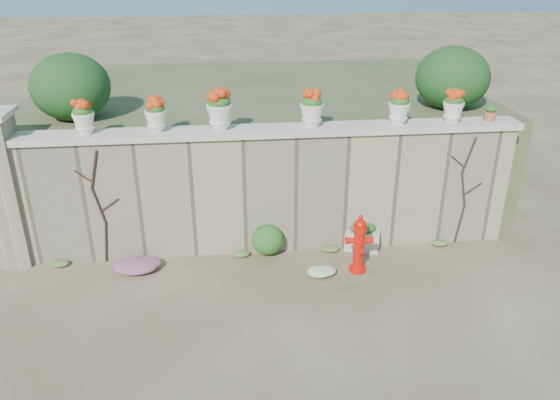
{
  "coord_description": "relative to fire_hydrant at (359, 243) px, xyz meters",
  "views": [
    {
      "loc": [
        -0.72,
        -6.35,
        4.58
      ],
      "look_at": [
        0.13,
        1.4,
        1.04
      ],
      "focal_mm": 35.0,
      "sensor_mm": 36.0,
      "label": 1
    }
  ],
  "objects": [
    {
      "name": "gate_pillar",
      "position": [
        -5.45,
        0.94,
        0.77
      ],
      "size": [
        0.72,
        0.72,
        2.48
      ],
      "color": "gray",
      "rests_on": "ground"
    },
    {
      "name": "vine_left",
      "position": [
        -3.97,
        0.72,
        0.5
      ],
      "size": [
        0.6,
        0.04,
        1.91
      ],
      "color": "black",
      "rests_on": "ground"
    },
    {
      "name": "raised_fill",
      "position": [
        -1.3,
        4.14,
        0.51
      ],
      "size": [
        9.0,
        6.0,
        2.0
      ],
      "primitive_type": "cube",
      "color": "#384C23",
      "rests_on": "ground"
    },
    {
      "name": "urn_pot_0",
      "position": [
        -4.07,
        0.94,
        1.87
      ],
      "size": [
        0.33,
        0.33,
        0.51
      ],
      "color": "silver",
      "rests_on": "wall_cap"
    },
    {
      "name": "urn_pot_1",
      "position": [
        -3.01,
        0.94,
        1.87
      ],
      "size": [
        0.33,
        0.33,
        0.52
      ],
      "color": "silver",
      "rests_on": "wall_cap"
    },
    {
      "name": "white_flowers",
      "position": [
        -0.64,
        -0.11,
        -0.39
      ],
      "size": [
        0.55,
        0.44,
        0.2
      ],
      "primitive_type": "ellipsoid",
      "color": "white",
      "rests_on": "ground"
    },
    {
      "name": "terracotta_pot",
      "position": [
        2.28,
        0.94,
        1.73
      ],
      "size": [
        0.21,
        0.21,
        0.25
      ],
      "color": "#B15836",
      "rests_on": "wall_cap"
    },
    {
      "name": "back_shrub_left",
      "position": [
        -4.5,
        2.14,
        2.06
      ],
      "size": [
        1.3,
        1.3,
        1.1
      ],
      "primitive_type": "ellipsoid",
      "color": "#143814",
      "rests_on": "raised_fill"
    },
    {
      "name": "urn_pot_5",
      "position": [
        1.65,
        0.94,
        1.87
      ],
      "size": [
        0.33,
        0.33,
        0.52
      ],
      "color": "silver",
      "rests_on": "wall_cap"
    },
    {
      "name": "ground",
      "position": [
        -1.3,
        -0.86,
        -0.49
      ],
      "size": [
        80.0,
        80.0,
        0.0
      ],
      "primitive_type": "plane",
      "color": "#4E3E27",
      "rests_on": "ground"
    },
    {
      "name": "fire_hydrant",
      "position": [
        0.0,
        0.0,
        0.0
      ],
      "size": [
        0.42,
        0.3,
        0.97
      ],
      "rotation": [
        0.0,
        0.0,
        -0.08
      ],
      "color": "red",
      "rests_on": "ground"
    },
    {
      "name": "urn_pot_4",
      "position": [
        0.76,
        0.94,
        1.88
      ],
      "size": [
        0.34,
        0.34,
        0.54
      ],
      "color": "silver",
      "rests_on": "wall_cap"
    },
    {
      "name": "wall_cap",
      "position": [
        -1.3,
        0.94,
        1.56
      ],
      "size": [
        8.1,
        0.52,
        0.1
      ],
      "primitive_type": "cube",
      "color": "beige",
      "rests_on": "stone_wall"
    },
    {
      "name": "green_shrub",
      "position": [
        -1.34,
        0.69,
        -0.16
      ],
      "size": [
        0.68,
        0.61,
        0.65
      ],
      "primitive_type": "ellipsoid",
      "color": "#1E5119",
      "rests_on": "ground"
    },
    {
      "name": "planter_box",
      "position": [
        0.24,
        0.69,
        -0.27
      ],
      "size": [
        0.64,
        0.49,
        0.47
      ],
      "rotation": [
        0.0,
        0.0,
        -0.31
      ],
      "color": "beige",
      "rests_on": "ground"
    },
    {
      "name": "urn_pot_2",
      "position": [
        -2.05,
        0.94,
        1.92
      ],
      "size": [
        0.4,
        0.4,
        0.63
      ],
      "color": "silver",
      "rests_on": "wall_cap"
    },
    {
      "name": "magenta_clump",
      "position": [
        -3.41,
        0.38,
        -0.37
      ],
      "size": [
        0.87,
        0.58,
        0.23
      ],
      "primitive_type": "ellipsoid",
      "color": "#B92598",
      "rests_on": "ground"
    },
    {
      "name": "stone_wall",
      "position": [
        -1.3,
        0.94,
        0.51
      ],
      "size": [
        8.0,
        0.4,
        2.0
      ],
      "primitive_type": "cube",
      "color": "gray",
      "rests_on": "ground"
    },
    {
      "name": "vine_right",
      "position": [
        1.93,
        0.72,
        0.5
      ],
      "size": [
        0.6,
        0.04,
        1.91
      ],
      "color": "black",
      "rests_on": "ground"
    },
    {
      "name": "urn_pot_3",
      "position": [
        -0.63,
        0.94,
        1.9
      ],
      "size": [
        0.37,
        0.37,
        0.57
      ],
      "color": "silver",
      "rests_on": "wall_cap"
    },
    {
      "name": "back_shrub_right",
      "position": [
        2.1,
        2.14,
        2.06
      ],
      "size": [
        1.3,
        1.3,
        1.1
      ],
      "primitive_type": "ellipsoid",
      "color": "#143814",
      "rests_on": "raised_fill"
    }
  ]
}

